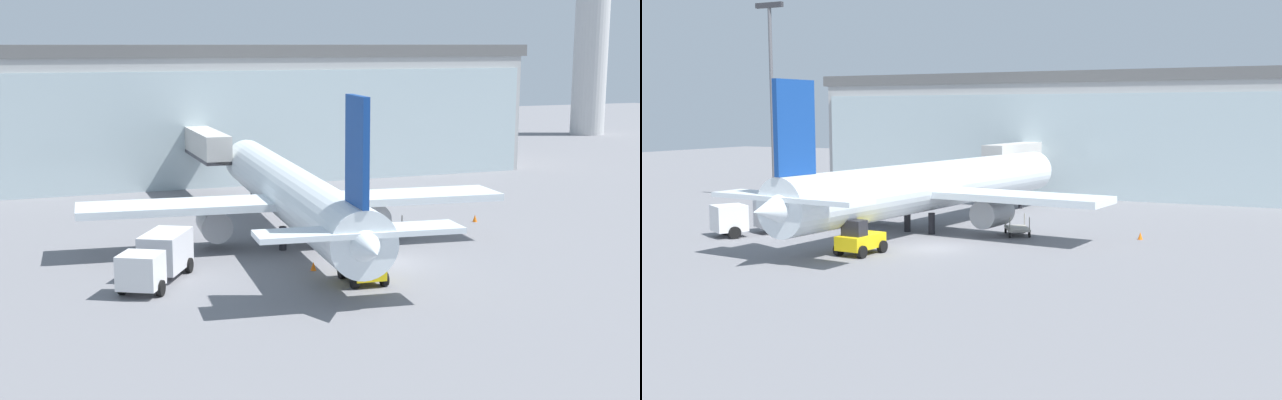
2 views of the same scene
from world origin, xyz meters
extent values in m
plane|color=slate|center=(0.00, 0.00, 0.00)|extent=(240.00, 240.00, 0.00)
cube|color=#A8A8A8|center=(0.00, 39.80, 6.18)|extent=(62.43, 13.88, 12.35)
cube|color=#B0C3C9|center=(0.05, 32.92, 5.56)|extent=(61.10, 0.71, 11.12)
cube|color=#5F5F5F|center=(0.00, 39.80, 12.95)|extent=(63.68, 14.16, 1.20)
cube|color=beige|center=(-4.81, 28.51, 4.77)|extent=(2.69, 12.46, 2.40)
cube|color=#3F3F47|center=(-4.81, 28.51, 3.72)|extent=(2.73, 12.46, 0.30)
cylinder|color=#4C4C51|center=(-4.63, 33.15, 1.79)|extent=(0.70, 0.70, 3.57)
cylinder|color=#BDBDBD|center=(62.96, 62.97, 13.89)|extent=(5.04, 5.04, 27.79)
cylinder|color=white|center=(-3.70, 8.21, 3.46)|extent=(7.40, 35.08, 3.71)
cone|color=white|center=(-1.85, 25.55, 3.46)|extent=(4.01, 3.38, 3.71)
cone|color=white|center=(-5.56, -9.13, 3.46)|extent=(3.75, 4.33, 3.34)
cube|color=white|center=(-3.89, 6.48, 3.09)|extent=(29.19, 7.25, 0.50)
cube|color=white|center=(-5.45, -8.13, 4.01)|extent=(11.19, 3.56, 0.30)
cube|color=navy|center=(-5.40, -7.64, 8.17)|extent=(0.70, 3.22, 5.72)
cylinder|color=gray|center=(-9.30, 7.56, 1.74)|extent=(2.43, 3.41, 2.10)
cylinder|color=gray|center=(1.63, 6.39, 1.74)|extent=(2.43, 3.41, 2.10)
cylinder|color=black|center=(-5.10, 5.60, 0.80)|extent=(0.50, 0.50, 1.60)
cylinder|color=black|center=(-2.89, 5.37, 0.80)|extent=(0.50, 0.50, 1.60)
cylinder|color=black|center=(-2.17, 22.57, 0.80)|extent=(0.40, 0.40, 1.60)
cube|color=silver|center=(-15.82, -2.01, 1.40)|extent=(3.00, 3.00, 1.90)
cube|color=silver|center=(-13.73, 1.64, 1.55)|extent=(3.90, 4.56, 2.20)
cylinder|color=black|center=(-14.86, -2.56, 0.45)|extent=(0.71, 0.93, 0.90)
cylinder|color=black|center=(-16.77, -1.46, 0.45)|extent=(0.71, 0.93, 0.90)
cylinder|color=black|center=(-12.28, 1.96, 0.45)|extent=(0.71, 0.93, 0.90)
cylinder|color=black|center=(-14.19, 3.05, 0.45)|extent=(0.71, 0.93, 0.90)
cube|color=#9E998C|center=(3.18, 7.50, 0.52)|extent=(2.76, 3.22, 0.16)
cylinder|color=black|center=(2.00, 8.13, 0.22)|extent=(0.32, 0.44, 0.44)
cylinder|color=#9E998C|center=(2.00, 8.13, 1.05)|extent=(0.08, 0.08, 0.90)
cylinder|color=black|center=(3.26, 8.83, 0.22)|extent=(0.32, 0.44, 0.44)
cylinder|color=#9E998C|center=(3.26, 8.83, 1.05)|extent=(0.08, 0.08, 0.90)
cylinder|color=black|center=(3.10, 6.17, 0.22)|extent=(0.32, 0.44, 0.44)
cylinder|color=#9E998C|center=(3.10, 6.17, 1.05)|extent=(0.08, 0.08, 0.90)
cylinder|color=black|center=(4.35, 6.88, 0.22)|extent=(0.32, 0.44, 0.44)
cylinder|color=#9E998C|center=(4.35, 6.88, 1.05)|extent=(0.08, 0.08, 0.90)
cube|color=yellow|center=(-3.34, -3.79, 0.85)|extent=(2.02, 3.32, 0.90)
cube|color=#26262B|center=(-3.38, -4.43, 1.80)|extent=(1.47, 1.09, 1.00)
cylinder|color=black|center=(-4.16, -2.61, 0.40)|extent=(0.40, 0.82, 0.80)
cylinder|color=black|center=(-2.36, -2.73, 0.40)|extent=(0.40, 0.82, 0.80)
cylinder|color=black|center=(-4.31, -4.84, 0.40)|extent=(0.40, 0.82, 0.80)
cylinder|color=black|center=(-2.52, -4.97, 0.40)|extent=(0.40, 0.82, 0.80)
cone|color=orange|center=(-5.09, -0.25, 0.28)|extent=(0.36, 0.36, 0.55)
cone|color=orange|center=(11.89, 9.44, 0.28)|extent=(0.36, 0.36, 0.55)
camera|label=1|loc=(-23.38, -49.71, 13.63)|focal=50.00mm
camera|label=2|loc=(22.52, -44.18, 9.00)|focal=42.00mm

